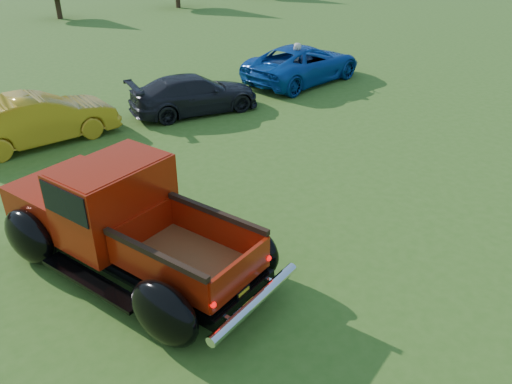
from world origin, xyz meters
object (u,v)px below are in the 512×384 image
Objects in this scene: show_car_yellow at (38,119)px; show_car_grey at (195,94)px; spectator at (295,65)px; pickup_truck at (117,217)px; show_car_blue at (303,64)px.

show_car_grey is at bearing -96.95° from show_car_yellow.
spectator is at bearing -77.51° from show_car_grey.
show_car_blue is (11.20, 7.23, -0.24)m from pickup_truck.
pickup_truck is 7.11m from show_car_yellow.
pickup_truck reaches higher than show_car_grey.
show_car_blue is (10.65, 0.14, 0.01)m from show_car_yellow.
pickup_truck is at bearing 114.52° from show_car_blue.
pickup_truck is 13.33m from show_car_blue.
spectator reaches higher than show_car_blue.
spectator is at bearing -93.41° from show_car_yellow.
pickup_truck is at bearing 10.82° from spectator.
show_car_grey is 4.81m from spectator.
show_car_grey is (5.12, -0.42, -0.09)m from show_car_yellow.
show_car_blue is at bearing -74.24° from show_car_grey.
show_car_yellow is 0.83× the size of show_car_blue.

